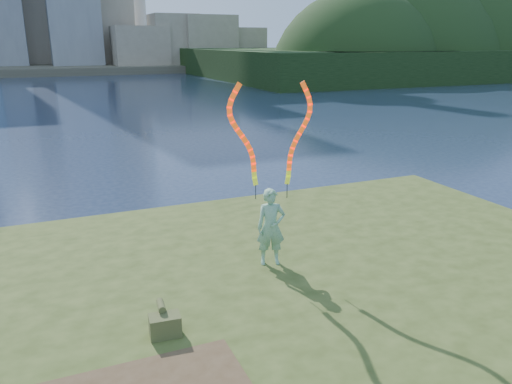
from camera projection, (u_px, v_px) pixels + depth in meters
name	position (u px, v px, depth m)	size (l,w,h in m)	color
ground	(224.00, 323.00, 9.58)	(320.00, 320.00, 0.00)	#19253E
grassy_knoll	(276.00, 379.00, 7.46)	(20.00, 18.00, 0.80)	#344217
far_shore	(53.00, 67.00, 92.99)	(320.00, 40.00, 1.20)	#4E4939
wooded_hill	(436.00, 72.00, 84.70)	(78.00, 50.00, 63.00)	black
woman_with_ribbons	(271.00, 197.00, 9.89)	(1.96, 0.64, 3.97)	#1C6C3C
canvas_bag	(165.00, 324.00, 7.71)	(0.50, 0.57, 0.45)	#454B26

